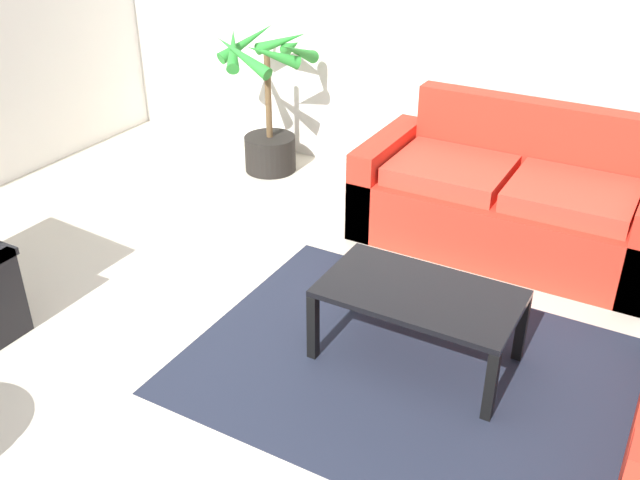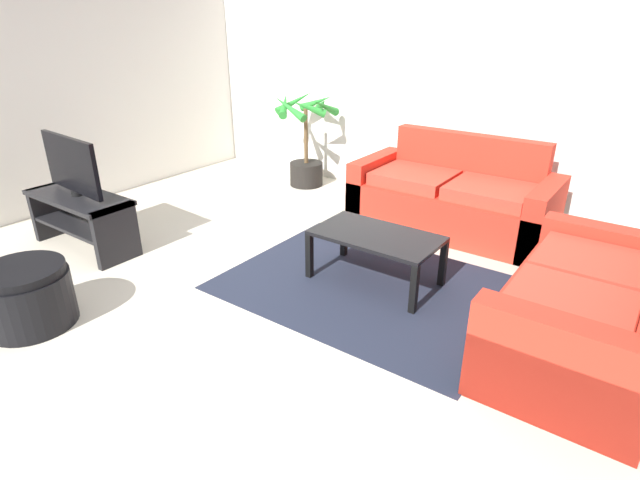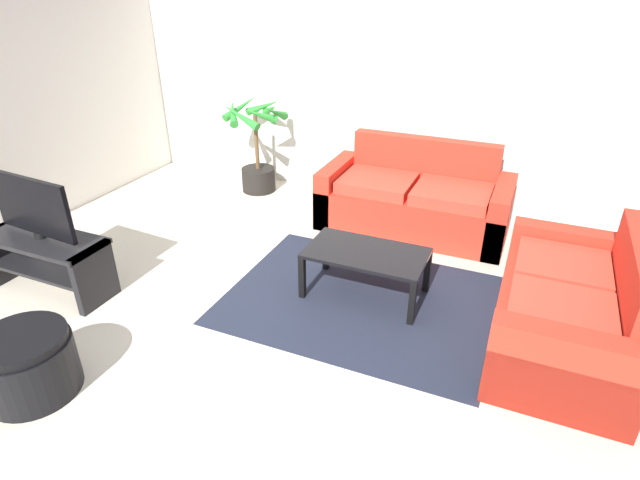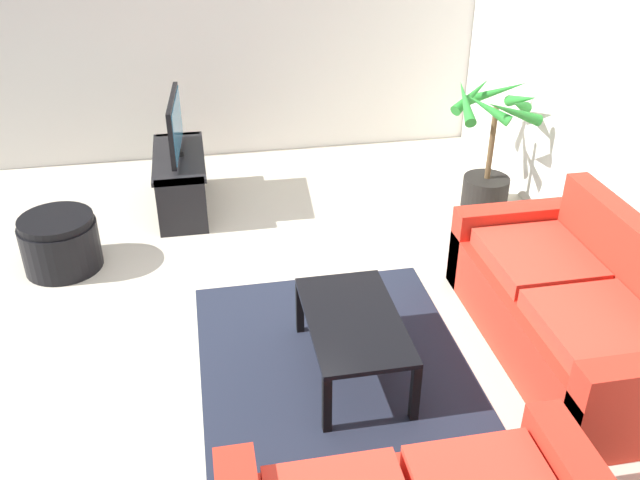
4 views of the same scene
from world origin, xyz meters
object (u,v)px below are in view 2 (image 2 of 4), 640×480
(couch_loveseat, at_px, (588,313))
(coffee_table, at_px, (376,240))
(ottoman, at_px, (27,296))
(tv, at_px, (72,165))
(couch_main, at_px, (452,199))
(potted_palm, at_px, (306,146))
(tv_stand, at_px, (81,214))

(couch_loveseat, xyz_separation_m, coffee_table, (-1.56, 0.07, 0.06))
(ottoman, bearing_deg, tv, 132.67)
(couch_main, relative_size, ottoman, 3.26)
(coffee_table, height_order, ottoman, ottoman)
(couch_main, relative_size, coffee_table, 1.95)
(couch_main, distance_m, potted_palm, 2.07)
(potted_palm, bearing_deg, couch_main, -7.28)
(couch_loveseat, bearing_deg, potted_palm, 153.58)
(couch_main, bearing_deg, coffee_table, -91.91)
(potted_palm, bearing_deg, ottoman, -84.27)
(coffee_table, bearing_deg, ottoman, -129.89)
(couch_main, distance_m, ottoman, 3.79)
(couch_main, relative_size, tv, 2.21)
(potted_palm, height_order, ottoman, potted_palm)
(tv, bearing_deg, potted_palm, 79.43)
(tv, distance_m, potted_palm, 2.77)
(coffee_table, relative_size, potted_palm, 0.86)
(tv_stand, xyz_separation_m, tv, (0.00, 0.00, 0.46))
(couch_main, bearing_deg, tv, -136.22)
(couch_main, xyz_separation_m, coffee_table, (-0.05, -1.44, 0.06))
(potted_palm, xyz_separation_m, ottoman, (0.37, -3.65, -0.28))
(tv_stand, xyz_separation_m, potted_palm, (0.51, 2.71, 0.16))
(tv, relative_size, coffee_table, 0.88)
(couch_loveseat, height_order, potted_palm, potted_palm)
(coffee_table, bearing_deg, tv, -158.09)
(tv, height_order, ottoman, tv)
(couch_main, distance_m, tv_stand, 3.54)
(tv_stand, height_order, ottoman, tv_stand)
(potted_palm, bearing_deg, tv, -100.57)
(tv_stand, relative_size, ottoman, 1.86)
(tv, distance_m, coffee_table, 2.73)
(tv, bearing_deg, couch_loveseat, 13.01)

